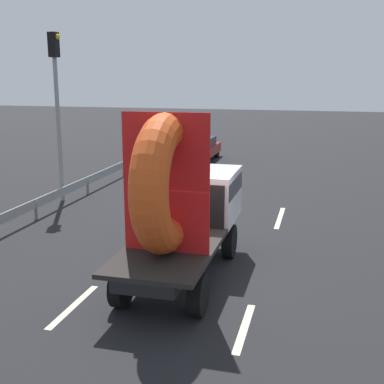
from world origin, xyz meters
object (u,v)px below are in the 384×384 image
flatbed_truck (184,200)px  distant_sedan (199,148)px  oncoming_car (195,132)px  traffic_light (57,95)px

flatbed_truck → distant_sedan: 17.22m
flatbed_truck → oncoming_car: size_ratio=1.53×
oncoming_car → distant_sedan: bearing=-74.3°
flatbed_truck → distant_sedan: (-3.72, 16.77, -1.21)m
flatbed_truck → traffic_light: bearing=137.2°
distant_sedan → oncoming_car: (-2.45, 8.70, -0.07)m
flatbed_truck → traffic_light: traffic_light is taller
flatbed_truck → distant_sedan: flatbed_truck is taller
distant_sedan → traffic_light: (-2.97, -10.58, 3.41)m
flatbed_truck → distant_sedan: size_ratio=1.38×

